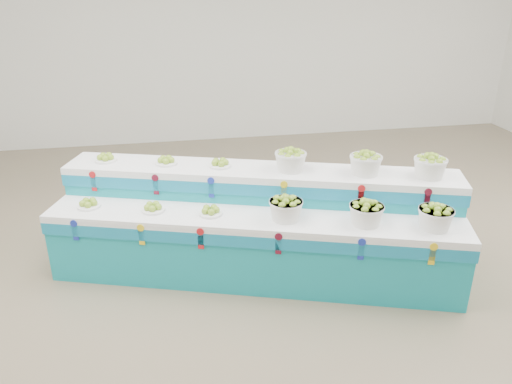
# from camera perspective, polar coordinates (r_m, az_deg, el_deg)

# --- Properties ---
(ground) EXTENTS (10.00, 10.00, 0.00)m
(ground) POSITION_cam_1_polar(r_m,az_deg,el_deg) (5.16, 10.28, -10.02)
(ground) COLOR #77664E
(ground) RESTS_ON ground
(back_wall) EXTENTS (10.00, 0.00, 10.00)m
(back_wall) POSITION_cam_1_polar(r_m,az_deg,el_deg) (9.18, -0.21, 18.36)
(back_wall) COLOR silver
(back_wall) RESTS_ON ground
(display_stand) EXTENTS (4.14, 2.26, 1.02)m
(display_stand) POSITION_cam_1_polar(r_m,az_deg,el_deg) (5.03, 0.00, -3.76)
(display_stand) COLOR teal
(display_stand) RESTS_ON ground
(plate_lower_left) EXTENTS (0.29, 0.29, 0.09)m
(plate_lower_left) POSITION_cam_1_polar(r_m,az_deg,el_deg) (5.16, -18.53, -1.19)
(plate_lower_left) COLOR white
(plate_lower_left) RESTS_ON display_stand
(plate_lower_mid) EXTENTS (0.29, 0.29, 0.09)m
(plate_lower_mid) POSITION_cam_1_polar(r_m,az_deg,el_deg) (4.92, -11.65, -1.66)
(plate_lower_mid) COLOR white
(plate_lower_mid) RESTS_ON display_stand
(plate_lower_right) EXTENTS (0.29, 0.29, 0.09)m
(plate_lower_right) POSITION_cam_1_polar(r_m,az_deg,el_deg) (4.77, -5.22, -2.07)
(plate_lower_right) COLOR white
(plate_lower_right) RESTS_ON display_stand
(basket_lower_left) EXTENTS (0.40, 0.40, 0.23)m
(basket_lower_left) POSITION_cam_1_polar(r_m,az_deg,el_deg) (4.64, 3.42, -1.83)
(basket_lower_left) COLOR silver
(basket_lower_left) RESTS_ON display_stand
(basket_lower_mid) EXTENTS (0.40, 0.40, 0.23)m
(basket_lower_mid) POSITION_cam_1_polar(r_m,az_deg,el_deg) (4.65, 12.45, -2.31)
(basket_lower_mid) COLOR silver
(basket_lower_mid) RESTS_ON display_stand
(basket_lower_right) EXTENTS (0.40, 0.40, 0.23)m
(basket_lower_right) POSITION_cam_1_polar(r_m,az_deg,el_deg) (4.75, 19.77, -2.65)
(basket_lower_right) COLOR silver
(basket_lower_right) RESTS_ON display_stand
(plate_upper_left) EXTENTS (0.29, 0.29, 0.09)m
(plate_upper_left) POSITION_cam_1_polar(r_m,az_deg,el_deg) (5.47, -16.76, 3.81)
(plate_upper_left) COLOR white
(plate_upper_left) RESTS_ON display_stand
(plate_upper_mid) EXTENTS (0.29, 0.29, 0.09)m
(plate_upper_mid) POSITION_cam_1_polar(r_m,az_deg,el_deg) (5.24, -10.20, 3.60)
(plate_upper_mid) COLOR white
(plate_upper_mid) RESTS_ON display_stand
(plate_upper_right) EXTENTS (0.29, 0.29, 0.09)m
(plate_upper_right) POSITION_cam_1_polar(r_m,az_deg,el_deg) (5.10, -4.13, 3.36)
(plate_upper_right) COLOR white
(plate_upper_right) RESTS_ON display_stand
(basket_upper_left) EXTENTS (0.40, 0.40, 0.23)m
(basket_upper_left) POSITION_cam_1_polar(r_m,az_deg,el_deg) (4.98, 3.96, 3.71)
(basket_upper_left) COLOR silver
(basket_upper_left) RESTS_ON display_stand
(basket_upper_mid) EXTENTS (0.40, 0.40, 0.23)m
(basket_upper_mid) POSITION_cam_1_polar(r_m,az_deg,el_deg) (4.99, 12.38, 3.26)
(basket_upper_mid) COLOR silver
(basket_upper_mid) RESTS_ON display_stand
(basket_upper_right) EXTENTS (0.40, 0.40, 0.23)m
(basket_upper_right) POSITION_cam_1_polar(r_m,az_deg,el_deg) (5.08, 19.21, 2.83)
(basket_upper_right) COLOR silver
(basket_upper_right) RESTS_ON display_stand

